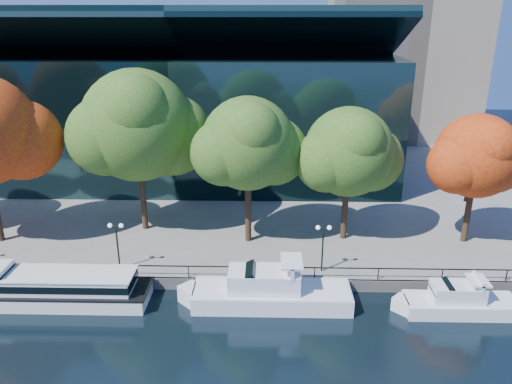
{
  "coord_description": "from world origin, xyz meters",
  "views": [
    {
      "loc": [
        6.21,
        -31.55,
        21.11
      ],
      "look_at": [
        5.25,
        8.0,
        6.51
      ],
      "focal_mm": 35.0,
      "sensor_mm": 36.0,
      "label": 1
    }
  ],
  "objects_px": {
    "lamp_2": "(323,238)",
    "tree_2": "(139,128)",
    "tree_4": "(351,154)",
    "cruiser_far": "(456,301)",
    "lamp_1": "(117,235)",
    "tour_boat": "(49,287)",
    "cruiser_near": "(265,291)",
    "tree_5": "(479,158)",
    "tree_3": "(250,146)"
  },
  "relations": [
    {
      "from": "tour_boat",
      "to": "tree_4",
      "type": "bearing_deg",
      "value": 22.4
    },
    {
      "from": "lamp_2",
      "to": "tree_3",
      "type": "bearing_deg",
      "value": 137.51
    },
    {
      "from": "tour_boat",
      "to": "lamp_1",
      "type": "height_order",
      "value": "lamp_1"
    },
    {
      "from": "tree_3",
      "to": "lamp_2",
      "type": "bearing_deg",
      "value": -42.49
    },
    {
      "from": "cruiser_near",
      "to": "tree_3",
      "type": "bearing_deg",
      "value": 98.99
    },
    {
      "from": "tree_4",
      "to": "tree_5",
      "type": "height_order",
      "value": "tree_4"
    },
    {
      "from": "tree_4",
      "to": "tree_2",
      "type": "bearing_deg",
      "value": 174.95
    },
    {
      "from": "cruiser_far",
      "to": "tree_2",
      "type": "height_order",
      "value": "tree_2"
    },
    {
      "from": "tree_5",
      "to": "lamp_1",
      "type": "height_order",
      "value": "tree_5"
    },
    {
      "from": "tree_4",
      "to": "tree_5",
      "type": "relative_size",
      "value": 1.04
    },
    {
      "from": "tour_boat",
      "to": "tree_5",
      "type": "bearing_deg",
      "value": 15.15
    },
    {
      "from": "tree_2",
      "to": "tour_boat",
      "type": "bearing_deg",
      "value": -112.99
    },
    {
      "from": "cruiser_near",
      "to": "tree_4",
      "type": "bearing_deg",
      "value": 52.96
    },
    {
      "from": "tree_3",
      "to": "tree_5",
      "type": "bearing_deg",
      "value": 1.1
    },
    {
      "from": "tree_4",
      "to": "tree_3",
      "type": "bearing_deg",
      "value": -175.07
    },
    {
      "from": "tour_boat",
      "to": "tree_5",
      "type": "distance_m",
      "value": 36.8
    },
    {
      "from": "lamp_2",
      "to": "tour_boat",
      "type": "bearing_deg",
      "value": -170.48
    },
    {
      "from": "tree_3",
      "to": "lamp_2",
      "type": "height_order",
      "value": "tree_3"
    },
    {
      "from": "tree_5",
      "to": "lamp_2",
      "type": "bearing_deg",
      "value": -156.87
    },
    {
      "from": "tree_5",
      "to": "tour_boat",
      "type": "bearing_deg",
      "value": -164.85
    },
    {
      "from": "tour_boat",
      "to": "tree_3",
      "type": "distance_m",
      "value": 19.51
    },
    {
      "from": "cruiser_far",
      "to": "lamp_1",
      "type": "bearing_deg",
      "value": 170.79
    },
    {
      "from": "lamp_2",
      "to": "lamp_1",
      "type": "bearing_deg",
      "value": 180.0
    },
    {
      "from": "lamp_2",
      "to": "tree_2",
      "type": "bearing_deg",
      "value": 153.72
    },
    {
      "from": "tree_5",
      "to": "cruiser_near",
      "type": "bearing_deg",
      "value": -152.91
    },
    {
      "from": "tour_boat",
      "to": "lamp_1",
      "type": "distance_m",
      "value": 6.24
    },
    {
      "from": "tree_2",
      "to": "tree_4",
      "type": "distance_m",
      "value": 19.05
    },
    {
      "from": "tour_boat",
      "to": "cruiser_near",
      "type": "distance_m",
      "value": 16.36
    },
    {
      "from": "cruiser_far",
      "to": "lamp_1",
      "type": "relative_size",
      "value": 2.27
    },
    {
      "from": "tree_2",
      "to": "lamp_2",
      "type": "distance_m",
      "value": 19.25
    },
    {
      "from": "cruiser_near",
      "to": "tree_2",
      "type": "relative_size",
      "value": 0.86
    },
    {
      "from": "cruiser_far",
      "to": "lamp_1",
      "type": "distance_m",
      "value": 26.51
    },
    {
      "from": "tour_boat",
      "to": "tree_3",
      "type": "relative_size",
      "value": 1.19
    },
    {
      "from": "cruiser_near",
      "to": "lamp_1",
      "type": "xyz_separation_m",
      "value": [
        -11.97,
        3.51,
        2.8
      ]
    },
    {
      "from": "cruiser_near",
      "to": "lamp_2",
      "type": "bearing_deg",
      "value": 37.41
    },
    {
      "from": "cruiser_far",
      "to": "tree_4",
      "type": "xyz_separation_m",
      "value": [
        -6.64,
        10.49,
        8.18
      ]
    },
    {
      "from": "lamp_1",
      "to": "tree_4",
      "type": "bearing_deg",
      "value": 17.96
    },
    {
      "from": "tour_boat",
      "to": "tree_3",
      "type": "xyz_separation_m",
      "value": [
        14.93,
        9.03,
        8.74
      ]
    },
    {
      "from": "tour_boat",
      "to": "lamp_2",
      "type": "xyz_separation_m",
      "value": [
        20.95,
        3.51,
        2.71
      ]
    },
    {
      "from": "tree_2",
      "to": "lamp_1",
      "type": "distance_m",
      "value": 10.59
    },
    {
      "from": "cruiser_near",
      "to": "tree_2",
      "type": "xyz_separation_m",
      "value": [
        -11.5,
        11.46,
        9.78
      ]
    },
    {
      "from": "cruiser_far",
      "to": "tree_5",
      "type": "height_order",
      "value": "tree_5"
    },
    {
      "from": "lamp_1",
      "to": "lamp_2",
      "type": "relative_size",
      "value": 1.0
    },
    {
      "from": "tree_3",
      "to": "tree_5",
      "type": "height_order",
      "value": "tree_3"
    },
    {
      "from": "lamp_1",
      "to": "cruiser_far",
      "type": "bearing_deg",
      "value": -9.21
    },
    {
      "from": "lamp_1",
      "to": "tree_2",
      "type": "bearing_deg",
      "value": 86.57
    },
    {
      "from": "cruiser_near",
      "to": "tree_5",
      "type": "height_order",
      "value": "tree_5"
    },
    {
      "from": "tree_2",
      "to": "tree_3",
      "type": "relative_size",
      "value": 1.15
    },
    {
      "from": "cruiser_far",
      "to": "lamp_2",
      "type": "distance_m",
      "value": 10.77
    },
    {
      "from": "tree_2",
      "to": "tree_5",
      "type": "bearing_deg",
      "value": -3.93
    }
  ]
}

